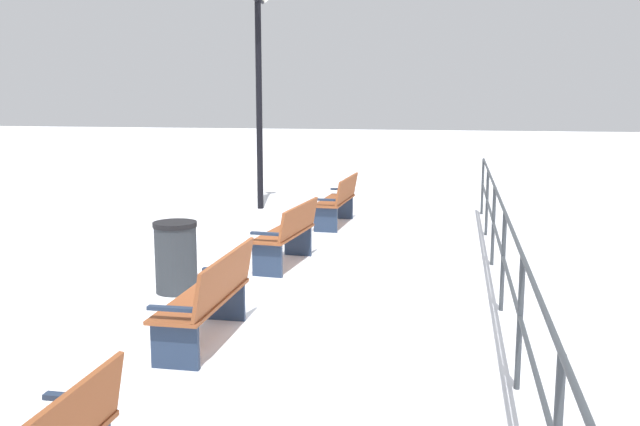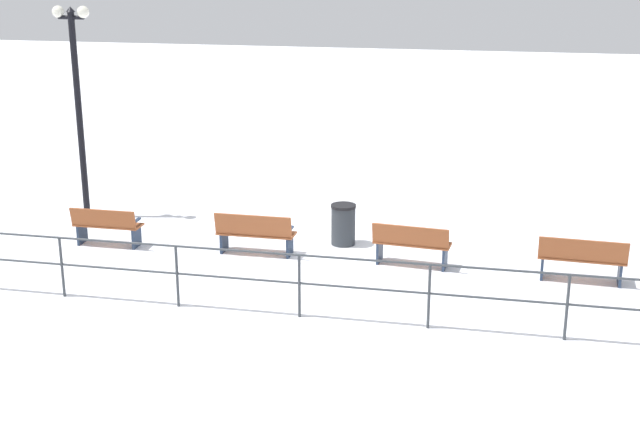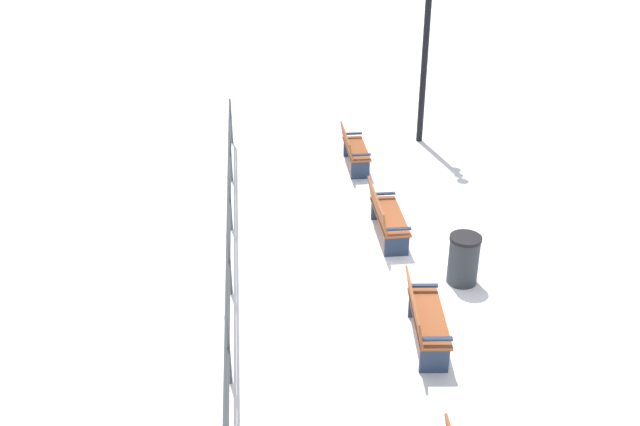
% 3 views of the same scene
% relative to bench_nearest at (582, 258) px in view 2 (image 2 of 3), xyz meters
% --- Properties ---
extents(ground_plane, '(80.00, 80.00, 0.00)m').
position_rel_bench_nearest_xyz_m(ground_plane, '(0.16, 4.88, -0.49)').
color(ground_plane, white).
rests_on(ground_plane, ground).
extents(bench_nearest, '(0.61, 1.65, 0.92)m').
position_rel_bench_nearest_xyz_m(bench_nearest, '(0.00, 0.00, 0.00)').
color(bench_nearest, brown).
rests_on(bench_nearest, ground).
extents(bench_second, '(0.67, 1.58, 0.91)m').
position_rel_bench_nearest_xyz_m(bench_second, '(0.19, 3.26, -0.01)').
color(bench_second, brown).
rests_on(bench_second, ground).
extents(bench_third, '(0.56, 1.63, 0.92)m').
position_rel_bench_nearest_xyz_m(bench_third, '(0.22, 6.50, -0.01)').
color(bench_third, brown).
rests_on(bench_third, ground).
extents(bench_fourth, '(0.52, 1.46, 0.87)m').
position_rel_bench_nearest_xyz_m(bench_fourth, '(0.08, 9.76, -0.03)').
color(bench_fourth, brown).
rests_on(bench_fourth, ground).
extents(lamppost_middle, '(0.27, 0.88, 4.91)m').
position_rel_bench_nearest_xyz_m(lamppost_middle, '(1.97, 11.19, 2.65)').
color(lamppost_middle, black).
rests_on(lamppost_middle, ground).
extents(waterfront_railing, '(0.05, 13.35, 1.16)m').
position_rel_bench_nearest_xyz_m(waterfront_railing, '(-2.69, 4.88, 0.29)').
color(waterfront_railing, '#383D42').
rests_on(waterfront_railing, ground).
extents(trash_bin, '(0.54, 0.54, 0.89)m').
position_rel_bench_nearest_xyz_m(trash_bin, '(1.25, 4.84, -0.04)').
color(trash_bin, '#2D3338').
rests_on(trash_bin, ground).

